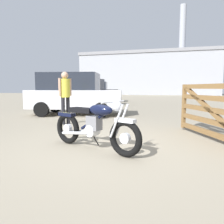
{
  "coord_description": "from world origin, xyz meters",
  "views": [
    {
      "loc": [
        0.8,
        -4.08,
        1.15
      ],
      "look_at": [
        -0.01,
        0.13,
        0.67
      ],
      "focal_mm": 34.14,
      "sensor_mm": 36.0,
      "label": 1
    }
  ],
  "objects_px": {
    "dark_sedan_left": "(87,91)",
    "white_estate_far": "(74,94)",
    "pale_sedan_back": "(95,92)",
    "vintage_motorcycle": "(94,126)",
    "bystander": "(65,92)",
    "timber_gate": "(219,110)"
  },
  "relations": [
    {
      "from": "vintage_motorcycle",
      "to": "white_estate_far",
      "type": "distance_m",
      "value": 5.44
    },
    {
      "from": "bystander",
      "to": "pale_sedan_back",
      "type": "height_order",
      "value": "pale_sedan_back"
    },
    {
      "from": "vintage_motorcycle",
      "to": "white_estate_far",
      "type": "xyz_separation_m",
      "value": [
        -2.27,
        4.93,
        0.47
      ]
    },
    {
      "from": "vintage_motorcycle",
      "to": "pale_sedan_back",
      "type": "relative_size",
      "value": 0.43
    },
    {
      "from": "vintage_motorcycle",
      "to": "pale_sedan_back",
      "type": "height_order",
      "value": "pale_sedan_back"
    },
    {
      "from": "vintage_motorcycle",
      "to": "white_estate_far",
      "type": "height_order",
      "value": "white_estate_far"
    },
    {
      "from": "bystander",
      "to": "white_estate_far",
      "type": "bearing_deg",
      "value": 139.26
    },
    {
      "from": "bystander",
      "to": "pale_sedan_back",
      "type": "relative_size",
      "value": 0.38
    },
    {
      "from": "vintage_motorcycle",
      "to": "timber_gate",
      "type": "distance_m",
      "value": 2.62
    },
    {
      "from": "dark_sedan_left",
      "to": "bystander",
      "type": "bearing_deg",
      "value": -72.69
    },
    {
      "from": "dark_sedan_left",
      "to": "white_estate_far",
      "type": "xyz_separation_m",
      "value": [
        1.2,
        -5.71,
        0.0
      ]
    },
    {
      "from": "vintage_motorcycle",
      "to": "timber_gate",
      "type": "xyz_separation_m",
      "value": [
        2.43,
        0.96,
        0.25
      ]
    },
    {
      "from": "white_estate_far",
      "to": "bystander",
      "type": "bearing_deg",
      "value": -81.85
    },
    {
      "from": "pale_sedan_back",
      "to": "white_estate_far",
      "type": "bearing_deg",
      "value": 92.47
    },
    {
      "from": "bystander",
      "to": "dark_sedan_left",
      "type": "distance_m",
      "value": 8.24
    },
    {
      "from": "timber_gate",
      "to": "dark_sedan_left",
      "type": "bearing_deg",
      "value": 10.97
    },
    {
      "from": "white_estate_far",
      "to": "timber_gate",
      "type": "bearing_deg",
      "value": -46.51
    },
    {
      "from": "dark_sedan_left",
      "to": "timber_gate",
      "type": "bearing_deg",
      "value": -53.96
    },
    {
      "from": "timber_gate",
      "to": "bystander",
      "type": "xyz_separation_m",
      "value": [
        -4.09,
        1.63,
        0.32
      ]
    },
    {
      "from": "vintage_motorcycle",
      "to": "white_estate_far",
      "type": "relative_size",
      "value": 0.47
    },
    {
      "from": "bystander",
      "to": "white_estate_far",
      "type": "distance_m",
      "value": 2.42
    },
    {
      "from": "timber_gate",
      "to": "dark_sedan_left",
      "type": "relative_size",
      "value": 0.6
    }
  ]
}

